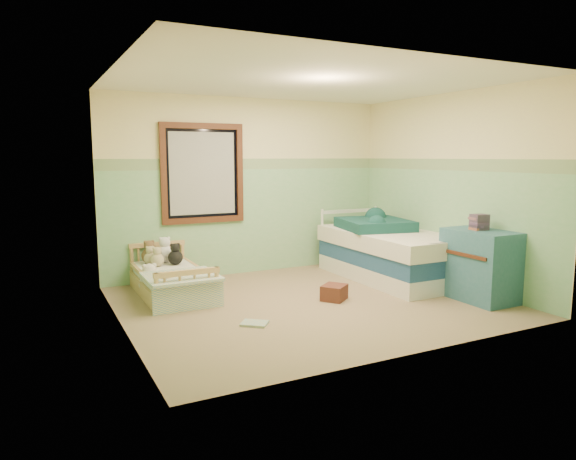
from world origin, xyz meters
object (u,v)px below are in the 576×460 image
plush_floor_tan (167,296)px  floor_book (255,323)px  toddler_bed_frame (172,287)px  twin_bed_frame (389,271)px  dresser (480,265)px  red_pillow (334,292)px  plush_floor_cream (150,284)px

plush_floor_tan → floor_book: bearing=-57.8°
toddler_bed_frame → twin_bed_frame: (2.90, -0.54, 0.02)m
twin_bed_frame → floor_book: twin_bed_frame is taller
dresser → red_pillow: 1.74m
plush_floor_cream → dresser: bearing=-29.7°
floor_book → twin_bed_frame: bearing=60.1°
plush_floor_tan → floor_book: (0.64, -1.01, -0.12)m
toddler_bed_frame → plush_floor_cream: (-0.24, 0.10, 0.04)m
floor_book → plush_floor_cream: bearing=151.8°
twin_bed_frame → floor_book: size_ratio=8.02×
toddler_bed_frame → plush_floor_tan: plush_floor_tan is taller
toddler_bed_frame → plush_floor_cream: bearing=158.0°
toddler_bed_frame → red_pillow: (1.65, -1.10, -0.01)m
plush_floor_cream → dresser: 3.96m
toddler_bed_frame → red_pillow: toddler_bed_frame is taller
plush_floor_cream → plush_floor_tan: bearing=-84.5°
red_pillow → twin_bed_frame: bearing=24.3°
plush_floor_cream → floor_book: 1.76m
dresser → red_pillow: dresser is taller
toddler_bed_frame → dresser: size_ratio=1.78×
toddler_bed_frame → plush_floor_tan: bearing=-110.1°
toddler_bed_frame → dresser: 3.70m
dresser → floor_book: size_ratio=3.20×
plush_floor_cream → red_pillow: plush_floor_cream is taller
plush_floor_tan → plush_floor_cream: bearing=95.5°
dresser → floor_book: 2.78m
plush_floor_cream → twin_bed_frame: bearing=-11.4°
plush_floor_tan → dresser: 3.64m
red_pillow → floor_book: (-1.20, -0.41, -0.08)m
dresser → plush_floor_cream: bearing=150.3°
twin_bed_frame → plush_floor_tan: bearing=179.3°
twin_bed_frame → plush_floor_cream: bearing=168.6°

